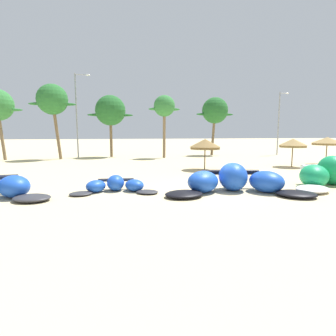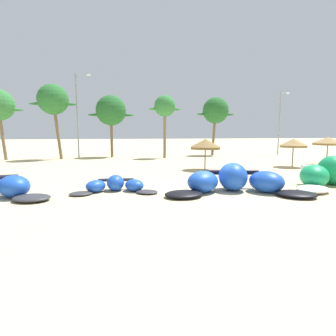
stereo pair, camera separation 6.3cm
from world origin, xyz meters
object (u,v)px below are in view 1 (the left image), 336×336
at_px(beach_umbrella_near_van, 205,144).
at_px(lamppost_west_center, 279,120).
at_px(kite_left_of_center, 235,181).
at_px(palm_left, 52,100).
at_px(beach_umbrella_middle, 293,143).
at_px(palm_left_of_gap, 110,111).
at_px(lamppost_west, 78,112).
at_px(kite_left, 115,185).
at_px(palm_center_right, 215,111).
at_px(beach_umbrella_near_palms, 327,141).
at_px(palm_center_left, 164,107).

height_order(beach_umbrella_near_van, lamppost_west_center, lamppost_west_center).
bearing_deg(kite_left_of_center, palm_left, 121.88).
distance_m(beach_umbrella_near_van, beach_umbrella_middle, 8.86).
distance_m(beach_umbrella_middle, palm_left_of_gap, 22.60).
bearing_deg(beach_umbrella_near_van, lamppost_west, 129.95).
bearing_deg(kite_left, beach_umbrella_middle, 25.80).
bearing_deg(kite_left_of_center, beach_umbrella_near_van, 81.46).
distance_m(palm_center_right, lamppost_west, 18.82).
height_order(kite_left_of_center, lamppost_west_center, lamppost_west_center).
xyz_separation_m(kite_left_of_center, beach_umbrella_near_palms, (14.88, 10.50, 1.79)).
distance_m(palm_left_of_gap, lamppost_west, 4.15).
relative_size(beach_umbrella_near_van, lamppost_west, 0.25).
distance_m(beach_umbrella_middle, lamppost_west, 25.79).
relative_size(kite_left_of_center, beach_umbrella_near_van, 2.95).
distance_m(beach_umbrella_near_palms, lamppost_west, 29.22).
relative_size(beach_umbrella_middle, lamppost_west_center, 0.30).
bearing_deg(kite_left_of_center, lamppost_west, 114.73).
distance_m(kite_left, beach_umbrella_near_van, 11.08).
xyz_separation_m(beach_umbrella_near_van, palm_left_of_gap, (-8.15, 14.77, 3.86)).
height_order(palm_left, lamppost_west_center, palm_left).
distance_m(kite_left, palm_center_left, 21.55).
height_order(kite_left, palm_center_left, palm_center_left).
height_order(beach_umbrella_near_van, beach_umbrella_near_palms, beach_umbrella_near_palms).
bearing_deg(palm_left_of_gap, palm_center_left, -22.34).
bearing_deg(kite_left, palm_left, 109.28).
distance_m(beach_umbrella_middle, palm_center_right, 15.33).
relative_size(beach_umbrella_middle, palm_left, 0.30).
bearing_deg(kite_left, palm_center_right, 57.72).
bearing_deg(beach_umbrella_near_palms, lamppost_west_center, 79.26).
xyz_separation_m(palm_left_of_gap, palm_center_right, (14.67, 0.21, 0.23)).
bearing_deg(palm_left, beach_umbrella_near_van, -40.48).
relative_size(kite_left_of_center, palm_left_of_gap, 0.98).
height_order(kite_left, palm_center_right, palm_center_right).
distance_m(kite_left, palm_left, 22.63).
xyz_separation_m(kite_left, beach_umbrella_near_palms, (21.30, 9.10, 2.05)).
bearing_deg(beach_umbrella_near_van, beach_umbrella_near_palms, 6.10).
relative_size(palm_left, palm_center_left, 1.13).
height_order(kite_left, palm_left_of_gap, palm_left_of_gap).
bearing_deg(palm_center_left, beach_umbrella_middle, -48.54).
bearing_deg(beach_umbrella_middle, palm_left_of_gap, 139.78).
height_order(beach_umbrella_middle, beach_umbrella_near_palms, beach_umbrella_near_palms).
bearing_deg(lamppost_west_center, palm_left_of_gap, 176.79).
xyz_separation_m(beach_umbrella_near_palms, palm_center_right, (-7.00, 13.53, 3.94)).
bearing_deg(palm_left, beach_umbrella_near_palms, -21.64).
xyz_separation_m(beach_umbrella_near_van, beach_umbrella_near_palms, (13.52, 1.44, 0.14)).
bearing_deg(lamppost_west, beach_umbrella_near_van, -50.05).
bearing_deg(palm_center_left, lamppost_west, 166.15).
bearing_deg(palm_left, beach_umbrella_middle, -27.44).
xyz_separation_m(beach_umbrella_near_palms, palm_left_of_gap, (-21.67, 13.32, 3.71)).
bearing_deg(palm_center_right, lamppost_west_center, -9.50).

